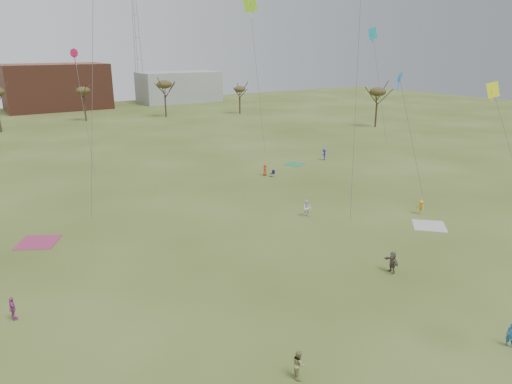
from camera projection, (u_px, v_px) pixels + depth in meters
ground at (361, 326)px, 28.63m from camera, size 260.00×260.00×0.00m
flyer_near_right at (511, 335)px, 26.47m from camera, size 0.55×0.64×1.48m
spectator_fore_b at (299, 364)px, 23.98m from camera, size 0.88×0.97×1.62m
spectator_fore_c at (392, 262)px, 35.19m from camera, size 0.75×1.63×1.69m
flyer_mid_b at (421, 207)px, 47.50m from camera, size 0.59×0.99×1.50m
spectator_mid_d at (13, 309)px, 29.06m from camera, size 0.51×0.97×1.57m
spectator_mid_e at (307, 208)px, 46.79m from camera, size 1.07×1.06×1.75m
flyer_far_b at (265, 170)px, 61.72m from camera, size 0.74×0.87×1.52m
flyer_far_c at (324, 155)px, 70.09m from camera, size 1.04×1.26×1.70m
blanket_cream at (429, 226)px, 44.59m from camera, size 4.23×4.23×0.03m
blanket_plum at (38, 242)px, 40.84m from camera, size 4.38×4.38×0.03m
blanket_olive at (294, 164)px, 67.80m from camera, size 3.42×3.42×0.03m
camp_chair_right at (272, 175)px, 61.28m from camera, size 0.63×0.59×0.87m
kites_aloft at (171, 11)px, 40.59m from camera, size 80.79×51.44×24.03m
tree_line at (54, 98)px, 88.53m from camera, size 117.44×49.32×8.91m
building_brick at (56, 87)px, 125.71m from camera, size 26.00×16.00×12.00m
building_grey at (179, 87)px, 142.59m from camera, size 24.00×12.00×9.00m
radio_tower at (136, 37)px, 138.64m from camera, size 1.51×1.72×41.00m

